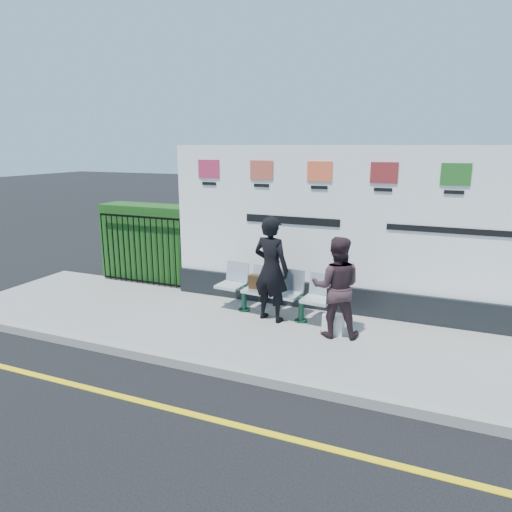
{
  "coord_description": "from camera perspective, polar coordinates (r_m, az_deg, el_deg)",
  "views": [
    {
      "loc": [
        1.46,
        -4.17,
        3.12
      ],
      "look_at": [
        -1.46,
        2.92,
        1.25
      ],
      "focal_mm": 32.0,
      "sensor_mm": 36.0,
      "label": 1
    }
  ],
  "objects": [
    {
      "name": "railing",
      "position": [
        10.28,
        -14.23,
        0.75
      ],
      "size": [
        2.05,
        0.06,
        1.54
      ],
      "primitive_type": null,
      "color": "black",
      "rests_on": "pavement"
    },
    {
      "name": "handbag_brown",
      "position": [
        8.25,
        0.23,
        -3.27
      ],
      "size": [
        0.32,
        0.14,
        0.25
      ],
      "primitive_type": "cube",
      "rotation": [
        0.0,
        0.0,
        -0.01
      ],
      "color": "#301E0D",
      "rests_on": "bench"
    },
    {
      "name": "hedge",
      "position": [
        10.62,
        -12.82,
        1.68
      ],
      "size": [
        2.35,
        0.7,
        1.7
      ],
      "primitive_type": "cube",
      "color": "#1A4916",
      "rests_on": "pavement"
    },
    {
      "name": "woman_left",
      "position": [
        7.85,
        1.89,
        -1.65
      ],
      "size": [
        0.75,
        0.58,
        1.84
      ],
      "primitive_type": "imported",
      "rotation": [
        0.0,
        0.0,
        2.92
      ],
      "color": "black",
      "rests_on": "pavement"
    },
    {
      "name": "yellow_line",
      "position": [
        5.4,
        2.72,
        -21.52
      ],
      "size": [
        14.0,
        0.1,
        0.01
      ],
      "primitive_type": "cube",
      "color": "yellow",
      "rests_on": "ground"
    },
    {
      "name": "bench",
      "position": [
        8.24,
        1.99,
        -5.93
      ],
      "size": [
        2.23,
        0.79,
        0.47
      ],
      "primitive_type": null,
      "rotation": [
        0.0,
        0.0,
        -0.1
      ],
      "color": "silver",
      "rests_on": "pavement"
    },
    {
      "name": "kerb",
      "position": [
        6.17,
        5.99,
        -15.97
      ],
      "size": [
        14.0,
        0.18,
        0.14
      ],
      "primitive_type": "cube",
      "color": "gray",
      "rests_on": "ground"
    },
    {
      "name": "pavement",
      "position": [
        7.48,
        9.32,
        -10.63
      ],
      "size": [
        14.0,
        3.0,
        0.12
      ],
      "primitive_type": "cube",
      "color": "gray",
      "rests_on": "ground"
    },
    {
      "name": "woman_right",
      "position": [
        7.34,
        9.99,
        -3.84
      ],
      "size": [
        0.9,
        0.77,
        1.63
      ],
      "primitive_type": "imported",
      "rotation": [
        0.0,
        0.0,
        3.35
      ],
      "color": "#332125",
      "rests_on": "pavement"
    },
    {
      "name": "carrier_bag_white",
      "position": [
        7.6,
        9.64,
        -8.38
      ],
      "size": [
        0.33,
        0.2,
        0.33
      ],
      "primitive_type": "cube",
      "color": "white",
      "rests_on": "pavement"
    },
    {
      "name": "ground",
      "position": [
        5.41,
        2.72,
        -21.55
      ],
      "size": [
        80.0,
        80.0,
        0.0
      ],
      "primitive_type": "plane",
      "color": "black"
    },
    {
      "name": "billboard",
      "position": [
        8.25,
        15.23,
        1.33
      ],
      "size": [
        8.0,
        0.3,
        3.0
      ],
      "color": "black",
      "rests_on": "pavement"
    }
  ]
}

